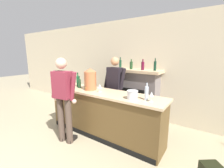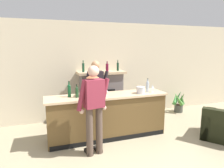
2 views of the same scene
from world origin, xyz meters
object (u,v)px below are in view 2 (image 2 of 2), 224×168
at_px(ice_bucket_steel, 141,90).
at_px(wine_bottle_burgundy_dark, 69,90).
at_px(person_customer, 94,107).
at_px(wine_bottle_chardonnay_pale, 86,88).
at_px(wine_glass_back_row, 106,90).
at_px(fireplace_stone, 101,95).
at_px(wine_glass_front_left, 153,87).
at_px(person_bartender, 96,92).
at_px(wine_bottle_merlot_tall, 77,92).
at_px(copper_dispenser, 93,85).
at_px(potted_plant_corner, 179,102).
at_px(wine_bottle_rose_blush, 147,86).

xyz_separation_m(ice_bucket_steel, wine_bottle_burgundy_dark, (-1.59, 0.19, 0.07)).
xyz_separation_m(person_customer, wine_bottle_chardonnay_pale, (0.02, 0.84, 0.20)).
distance_m(ice_bucket_steel, wine_glass_back_row, 0.81).
xyz_separation_m(fireplace_stone, wine_glass_back_row, (-0.25, -1.26, 0.41)).
bearing_deg(wine_bottle_burgundy_dark, fireplace_stone, 47.61).
bearing_deg(person_customer, fireplace_stone, 69.81).
relative_size(person_customer, wine_glass_front_left, 9.99).
bearing_deg(person_bartender, ice_bucket_steel, -40.32).
height_order(person_customer, person_bartender, person_customer).
xyz_separation_m(wine_bottle_chardonnay_pale, wine_bottle_merlot_tall, (-0.23, -0.21, -0.03)).
height_order(person_customer, copper_dispenser, person_customer).
relative_size(potted_plant_corner, person_bartender, 0.39).
relative_size(ice_bucket_steel, wine_bottle_rose_blush, 0.62).
xyz_separation_m(person_bartender, wine_glass_back_row, (0.06, -0.67, 0.17)).
bearing_deg(ice_bucket_steel, potted_plant_corner, 29.66).
distance_m(fireplace_stone, wine_glass_front_left, 1.62).
xyz_separation_m(fireplace_stone, potted_plant_corner, (2.51, -0.21, -0.38)).
bearing_deg(person_bartender, wine_bottle_chardonnay_pale, -128.57).
bearing_deg(person_customer, wine_glass_front_left, 19.90).
xyz_separation_m(potted_plant_corner, wine_glass_front_left, (-1.62, -1.08, 0.80)).
relative_size(ice_bucket_steel, wine_glass_back_row, 1.19).
bearing_deg(wine_glass_front_left, fireplace_stone, 124.56).
distance_m(person_bartender, wine_glass_front_left, 1.40).
xyz_separation_m(person_customer, copper_dispenser, (0.14, 0.63, 0.29)).
height_order(fireplace_stone, wine_bottle_burgundy_dark, fireplace_stone).
height_order(person_customer, ice_bucket_steel, person_customer).
bearing_deg(ice_bucket_steel, fireplace_stone, 112.62).
bearing_deg(wine_bottle_merlot_tall, wine_bottle_rose_blush, -0.33).
height_order(fireplace_stone, potted_plant_corner, fireplace_stone).
bearing_deg(person_bartender, wine_bottle_merlot_tall, -132.14).
distance_m(ice_bucket_steel, wine_bottle_rose_blush, 0.25).
bearing_deg(person_customer, wine_glass_back_row, 54.26).
distance_m(potted_plant_corner, wine_glass_front_left, 2.11).
bearing_deg(fireplace_stone, copper_dispenser, -114.07).
bearing_deg(person_bartender, wine_glass_front_left, -30.11).
bearing_deg(potted_plant_corner, wine_glass_back_row, -159.31).
xyz_separation_m(wine_bottle_merlot_tall, wine_glass_back_row, (0.64, -0.03, -0.01)).
distance_m(copper_dispenser, wine_glass_back_row, 0.32).
bearing_deg(copper_dispenser, ice_bucket_steel, -5.41).
height_order(person_bartender, copper_dispenser, person_bartender).
xyz_separation_m(copper_dispenser, wine_bottle_chardonnay_pale, (-0.11, 0.20, -0.09)).
xyz_separation_m(wine_bottle_burgundy_dark, wine_bottle_merlot_tall, (0.15, -0.09, -0.03)).
xyz_separation_m(fireplace_stone, wine_bottle_chardonnay_pale, (-0.66, -1.02, 0.45)).
bearing_deg(wine_bottle_burgundy_dark, person_bartender, 37.13).
distance_m(ice_bucket_steel, wine_bottle_chardonnay_pale, 1.25).
distance_m(fireplace_stone, copper_dispenser, 1.45).
relative_size(copper_dispenser, wine_glass_back_row, 2.90).
xyz_separation_m(copper_dispenser, wine_bottle_burgundy_dark, (-0.49, 0.09, -0.09)).
height_order(person_bartender, wine_bottle_burgundy_dark, person_bartender).
height_order(wine_bottle_rose_blush, wine_bottle_merlot_tall, wine_bottle_rose_blush).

